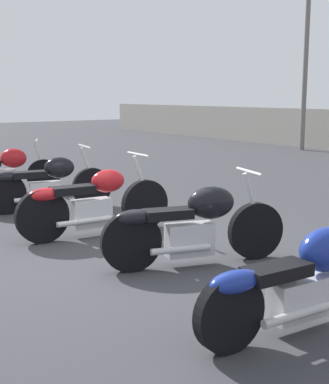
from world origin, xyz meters
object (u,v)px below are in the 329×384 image
Objects in this scene: motorcycle_slot_3 at (194,225)px; motorcycle_slot_4 at (307,277)px; motorcycle_slot_0 at (3,170)px; motorcycle_slot_2 at (93,203)px; motorcycle_slot_1 at (47,183)px.

motorcycle_slot_4 is (1.75, -0.26, -0.03)m from motorcycle_slot_3.
motorcycle_slot_2 is (3.67, -0.04, 0.00)m from motorcycle_slot_0.
motorcycle_slot_1 is (1.88, 0.09, 0.00)m from motorcycle_slot_0.
motorcycle_slot_0 reaches higher than motorcycle_slot_4.
motorcycle_slot_2 is at bearing 22.45° from motorcycle_slot_0.
motorcycle_slot_2 reaches higher than motorcycle_slot_3.
motorcycle_slot_1 reaches higher than motorcycle_slot_3.
motorcycle_slot_0 is 5.38m from motorcycle_slot_3.
motorcycle_slot_3 is (5.37, 0.28, 0.01)m from motorcycle_slot_0.
motorcycle_slot_1 is 5.24m from motorcycle_slot_4.
motorcycle_slot_2 reaches higher than motorcycle_slot_0.
motorcycle_slot_2 reaches higher than motorcycle_slot_1.
motorcycle_slot_3 is at bearing 26.07° from motorcycle_slot_0.
motorcycle_slot_4 is (5.24, -0.06, -0.02)m from motorcycle_slot_1.
motorcycle_slot_1 is 1.79m from motorcycle_slot_2.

